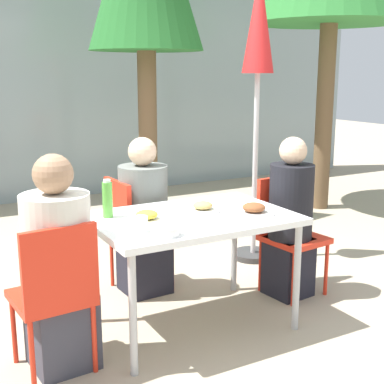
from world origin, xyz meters
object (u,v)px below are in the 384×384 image
person_far (144,221)px  chair_far (131,227)px  chair_right (287,226)px  bottle (107,199)px  chair_left (55,288)px  closed_umbrella (258,51)px  drinking_cup (141,224)px  person_right (290,222)px  person_left (59,271)px  salad_bowl (166,231)px

person_far → chair_far: bearing=-121.9°
chair_right → bottle: (-1.38, 0.03, 0.36)m
chair_left → chair_far: (0.79, 0.87, 0.00)m
closed_umbrella → drinking_cup: 2.12m
chair_right → person_far: person_far is taller
person_right → closed_umbrella: size_ratio=0.48×
person_left → chair_left: bearing=-121.9°
chair_right → bottle: 1.43m
chair_right → chair_far: 1.16m
closed_umbrella → bottle: bearing=-156.9°
closed_umbrella → salad_bowl: 2.12m
salad_bowl → drinking_cup: bearing=131.1°
chair_far → person_far: person_far is taller
chair_far → salad_bowl: (-0.20, -1.01, 0.27)m
person_right → drinking_cup: (-1.29, -0.28, 0.23)m
person_left → salad_bowl: (0.54, -0.23, 0.21)m
chair_right → drinking_cup: chair_right is taller
chair_right → chair_far: bearing=-33.9°
salad_bowl → chair_right: bearing=21.4°
chair_left → closed_umbrella: (2.01, 1.04, 1.29)m
chair_left → person_right: bearing=3.6°
drinking_cup → salad_bowl: drinking_cup is taller
person_right → salad_bowl: (-1.19, -0.40, 0.21)m
person_far → bottle: bearing=-46.8°
chair_far → person_far: (0.08, -0.05, 0.04)m
drinking_cup → salad_bowl: 0.15m
chair_left → person_left: size_ratio=0.71×
person_left → salad_bowl: 0.62m
chair_far → salad_bowl: chair_far is taller
chair_right → person_right: person_right is taller
person_far → drinking_cup: size_ratio=12.53×
chair_far → bottle: bearing=-38.3°
drinking_cup → chair_left: bearing=176.8°
bottle → salad_bowl: bottle is taller
chair_left → person_far: size_ratio=0.74×
chair_left → drinking_cup: chair_left is taller
closed_umbrella → chair_far: bearing=-172.1°
closed_umbrella → salad_bowl: size_ratio=15.20×
person_right → drinking_cup: person_right is taller
chair_far → salad_bowl: 1.07m
person_right → closed_umbrella: closed_umbrella is taller
chair_left → person_far: bearing=38.8°
person_right → closed_umbrella: bearing=-113.5°
closed_umbrella → salad_bowl: bearing=-140.4°
person_far → chair_right: bearing=59.7°
drinking_cup → person_left: bearing=165.8°
chair_right → bottle: bearing=-7.8°
person_right → person_left: bearing=-1.0°
person_right → chair_far: bearing=-38.6°
person_left → chair_far: 1.09m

